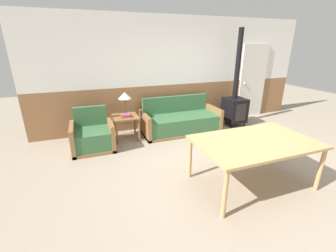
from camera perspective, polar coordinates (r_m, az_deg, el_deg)
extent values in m
plane|color=gray|center=(4.10, 17.23, -10.94)|extent=(16.00, 16.00, 0.00)
cube|color=#8E603D|center=(6.00, 2.65, 5.53)|extent=(7.20, 0.06, 1.08)
cube|color=white|center=(5.81, 2.88, 18.51)|extent=(7.20, 0.06, 1.62)
cube|color=olive|center=(5.57, 3.24, -1.18)|extent=(1.87, 0.83, 0.06)
cube|color=#38663D|center=(5.48, 3.36, 0.80)|extent=(1.71, 0.75, 0.36)
cube|color=#38663D|center=(5.71, 1.89, 5.64)|extent=(1.71, 0.10, 0.41)
cube|color=olive|center=(5.21, -5.80, 0.14)|extent=(0.08, 0.83, 0.56)
cube|color=olive|center=(5.89, 11.32, 2.22)|extent=(0.08, 0.83, 0.56)
cube|color=olive|center=(4.93, -18.26, -5.18)|extent=(0.82, 0.76, 0.06)
cube|color=#38663D|center=(4.83, -18.51, -3.03)|extent=(0.66, 0.68, 0.36)
cube|color=#38663D|center=(5.03, -19.19, 2.47)|extent=(0.66, 0.10, 0.41)
cube|color=olive|center=(4.84, -22.96, -3.03)|extent=(0.08, 0.76, 0.56)
cube|color=olive|center=(4.85, -14.20, -1.97)|extent=(0.08, 0.76, 0.56)
cube|color=olive|center=(5.08, -10.75, 2.34)|extent=(0.55, 0.55, 0.03)
cylinder|color=olive|center=(4.91, -12.83, -1.82)|extent=(0.04, 0.04, 0.51)
cylinder|color=olive|center=(4.99, -7.30, -1.13)|extent=(0.04, 0.04, 0.51)
cylinder|color=olive|center=(5.37, -13.58, 0.01)|extent=(0.04, 0.04, 0.51)
cylinder|color=olive|center=(5.44, -8.50, 0.62)|extent=(0.04, 0.04, 0.51)
cylinder|color=#4C3823|center=(5.17, -10.61, 2.94)|extent=(0.18, 0.18, 0.02)
cylinder|color=#4C3823|center=(5.12, -10.74, 4.93)|extent=(0.02, 0.02, 0.35)
cone|color=silver|center=(5.06, -10.92, 7.62)|extent=(0.30, 0.30, 0.14)
cube|color=white|center=(4.98, -10.41, 2.29)|extent=(0.20, 0.12, 0.02)
cube|color=#B22823|center=(4.97, -10.58, 2.53)|extent=(0.22, 0.15, 0.02)
cube|color=#994C84|center=(4.97, -10.59, 2.85)|extent=(0.18, 0.14, 0.03)
cube|color=tan|center=(3.52, 21.25, -3.78)|extent=(1.73, 1.09, 0.04)
cylinder|color=tan|center=(2.92, 14.25, -16.45)|extent=(0.06, 0.06, 0.69)
cylinder|color=tan|center=(3.96, 34.19, -9.19)|extent=(0.06, 0.06, 0.69)
cylinder|color=tan|center=(3.62, 5.61, -8.13)|extent=(0.06, 0.06, 0.69)
cylinder|color=tan|center=(4.51, 24.44, -4.06)|extent=(0.06, 0.06, 0.69)
cylinder|color=black|center=(6.03, 15.82, -0.04)|extent=(0.04, 0.04, 0.10)
cylinder|color=black|center=(6.27, 18.80, 0.40)|extent=(0.04, 0.04, 0.10)
cylinder|color=black|center=(6.36, 13.63, 1.19)|extent=(0.04, 0.04, 0.10)
cylinder|color=black|center=(6.58, 16.55, 1.57)|extent=(0.04, 0.04, 0.10)
cube|color=black|center=(6.20, 16.52, 3.95)|extent=(0.50, 0.53, 0.62)
cube|color=black|center=(6.00, 18.02, 3.26)|extent=(0.30, 0.01, 0.44)
cylinder|color=black|center=(6.04, 17.33, 14.71)|extent=(0.13, 0.13, 1.70)
cube|color=silver|center=(7.07, 20.67, 10.52)|extent=(0.86, 0.04, 2.05)
sphere|color=silver|center=(6.86, 18.90, 10.11)|extent=(0.06, 0.06, 0.06)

